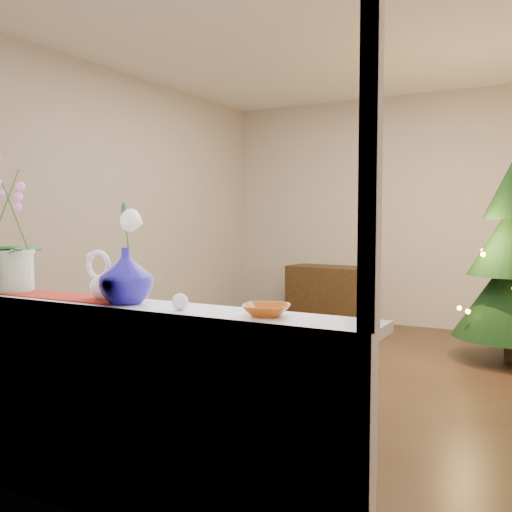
{
  "coord_description": "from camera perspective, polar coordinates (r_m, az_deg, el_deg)",
  "views": [
    {
      "loc": [
        1.63,
        -4.22,
        1.29
      ],
      "look_at": [
        0.08,
        -1.4,
        1.07
      ],
      "focal_mm": 40.0,
      "sensor_mm": 36.0,
      "label": 1
    }
  ],
  "objects": [
    {
      "name": "ground",
      "position": [
        4.71,
        7.45,
        -11.97
      ],
      "size": [
        5.0,
        5.0,
        0.0
      ],
      "primitive_type": "plane",
      "color": "#322014",
      "rests_on": "ground"
    },
    {
      "name": "wall_back",
      "position": [
        6.92,
        15.09,
        4.31
      ],
      "size": [
        4.5,
        0.1,
        2.7
      ],
      "primitive_type": "cube",
      "color": "beige",
      "rests_on": "ground"
    },
    {
      "name": "wall_front",
      "position": [
        2.37,
        -14.77,
        5.33
      ],
      "size": [
        4.5,
        0.1,
        2.7
      ],
      "primitive_type": "cube",
      "color": "beige",
      "rests_on": "ground"
    },
    {
      "name": "wall_left",
      "position": [
        5.74,
        -13.93,
        4.44
      ],
      "size": [
        0.1,
        5.0,
        2.7
      ],
      "primitive_type": "cube",
      "color": "beige",
      "rests_on": "ground"
    },
    {
      "name": "ceiling",
      "position": [
        4.74,
        7.76,
        21.23
      ],
      "size": [
        5.0,
        5.0,
        0.0
      ],
      "primitive_type": "plane",
      "color": "white",
      "rests_on": "wall_back"
    },
    {
      "name": "window_apron",
      "position": [
        2.55,
        -13.76,
        -15.6
      ],
      "size": [
        2.2,
        0.08,
        0.88
      ],
      "primitive_type": "cube",
      "color": "white",
      "rests_on": "ground"
    },
    {
      "name": "windowsill",
      "position": [
        2.5,
        -12.53,
        -5.06
      ],
      "size": [
        2.2,
        0.26,
        0.04
      ],
      "primitive_type": "cube",
      "color": "white",
      "rests_on": "window_apron"
    },
    {
      "name": "window_frame",
      "position": [
        2.43,
        -14.42,
        13.61
      ],
      "size": [
        2.22,
        0.06,
        1.6
      ],
      "primitive_type": null,
      "color": "white",
      "rests_on": "windowsill"
    },
    {
      "name": "runner",
      "position": [
        2.76,
        -18.5,
        -3.85
      ],
      "size": [
        0.7,
        0.2,
        0.01
      ],
      "primitive_type": "cube",
      "color": "maroon",
      "rests_on": "windowsill"
    },
    {
      "name": "orchid_pot",
      "position": [
        3.02,
        -23.44,
        3.05
      ],
      "size": [
        0.24,
        0.24,
        0.67
      ],
      "primitive_type": null,
      "rotation": [
        0.0,
        0.0,
        -0.06
      ],
      "color": "silver",
      "rests_on": "windowsill"
    },
    {
      "name": "swan",
      "position": [
        2.58,
        -14.65,
        -2.02
      ],
      "size": [
        0.27,
        0.2,
        0.21
      ],
      "primitive_type": null,
      "rotation": [
        0.0,
        0.0,
        0.39
      ],
      "color": "white",
      "rests_on": "windowsill"
    },
    {
      "name": "blue_vase",
      "position": [
        2.47,
        -12.89,
        -1.51
      ],
      "size": [
        0.33,
        0.33,
        0.27
      ],
      "primitive_type": "imported",
      "rotation": [
        0.0,
        0.0,
        0.3
      ],
      "color": "navy",
      "rests_on": "windowsill"
    },
    {
      "name": "lily",
      "position": [
        2.46,
        -12.98,
        4.06
      ],
      "size": [
        0.15,
        0.09,
        0.21
      ],
      "primitive_type": null,
      "color": "white",
      "rests_on": "blue_vase"
    },
    {
      "name": "paperweight",
      "position": [
        2.27,
        -7.6,
        -4.56
      ],
      "size": [
        0.07,
        0.07,
        0.07
      ],
      "primitive_type": "sphere",
      "rotation": [
        0.0,
        0.0,
        0.01
      ],
      "color": "silver",
      "rests_on": "windowsill"
    },
    {
      "name": "amber_dish",
      "position": [
        2.12,
        1.03,
        -5.51
      ],
      "size": [
        0.19,
        0.19,
        0.04
      ],
      "primitive_type": "imported",
      "rotation": [
        0.0,
        0.0,
        0.3
      ],
      "color": "#A84D10",
      "rests_on": "windowsill"
    },
    {
      "name": "xmas_tree",
      "position": [
        5.55,
        24.23,
        -0.28
      ],
      "size": [
        1.25,
        1.25,
        1.83
      ],
      "primitive_type": null,
      "rotation": [
        0.0,
        0.0,
        0.3
      ],
      "color": "black",
      "rests_on": "ground"
    },
    {
      "name": "side_table",
      "position": [
        7.02,
        7.08,
        -3.82
      ],
      "size": [
        0.96,
        0.55,
        0.69
      ],
      "primitive_type": "cube",
      "rotation": [
        0.0,
        0.0,
        -0.1
      ],
      "color": "black",
      "rests_on": "ground"
    }
  ]
}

